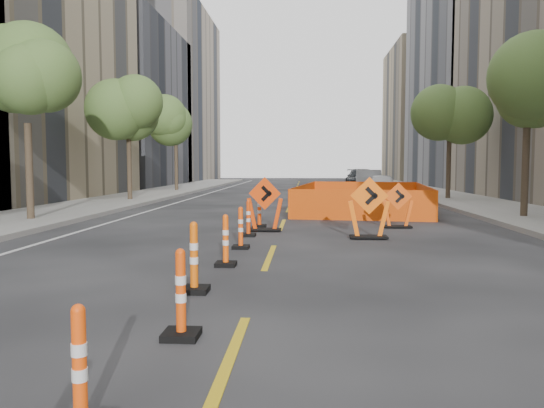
# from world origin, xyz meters

# --- Properties ---
(ground_plane) EXTENTS (140.00, 140.00, 0.00)m
(ground_plane) POSITION_xyz_m (0.00, 0.00, 0.00)
(ground_plane) COLOR black
(sidewalk_left) EXTENTS (4.00, 90.00, 0.15)m
(sidewalk_left) POSITION_xyz_m (-9.00, 12.00, 0.07)
(sidewalk_left) COLOR gray
(sidewalk_left) RESTS_ON ground
(sidewalk_right) EXTENTS (4.00, 90.00, 0.15)m
(sidewalk_right) POSITION_xyz_m (9.00, 12.00, 0.07)
(sidewalk_right) COLOR gray
(sidewalk_right) RESTS_ON ground
(bld_left_d) EXTENTS (12.00, 16.00, 14.00)m
(bld_left_d) POSITION_xyz_m (-17.00, 39.20, 7.00)
(bld_left_d) COLOR #4C4C51
(bld_left_d) RESTS_ON ground
(bld_left_e) EXTENTS (12.00, 20.00, 20.00)m
(bld_left_e) POSITION_xyz_m (-17.00, 55.60, 10.00)
(bld_left_e) COLOR gray
(bld_left_e) RESTS_ON ground
(bld_right_d) EXTENTS (12.00, 18.00, 20.00)m
(bld_right_d) POSITION_xyz_m (17.00, 40.20, 10.00)
(bld_right_d) COLOR gray
(bld_right_d) RESTS_ON ground
(bld_right_e) EXTENTS (12.00, 14.00, 16.00)m
(bld_right_e) POSITION_xyz_m (17.00, 58.60, 8.00)
(bld_right_e) COLOR tan
(bld_right_e) RESTS_ON ground
(tree_l_b) EXTENTS (2.80, 2.80, 5.95)m
(tree_l_b) POSITION_xyz_m (-8.40, 10.00, 4.53)
(tree_l_b) COLOR #382B1E
(tree_l_b) RESTS_ON ground
(tree_l_c) EXTENTS (2.80, 2.80, 5.95)m
(tree_l_c) POSITION_xyz_m (-8.40, 20.00, 4.53)
(tree_l_c) COLOR #382B1E
(tree_l_c) RESTS_ON ground
(tree_l_d) EXTENTS (2.80, 2.80, 5.95)m
(tree_l_d) POSITION_xyz_m (-8.40, 30.00, 4.53)
(tree_l_d) COLOR #382B1E
(tree_l_d) RESTS_ON ground
(tree_r_b) EXTENTS (2.80, 2.80, 5.95)m
(tree_r_b) POSITION_xyz_m (8.40, 12.00, 4.53)
(tree_r_b) COLOR #382B1E
(tree_r_b) RESTS_ON ground
(tree_r_c) EXTENTS (2.80, 2.80, 5.95)m
(tree_r_c) POSITION_xyz_m (8.40, 22.00, 4.53)
(tree_r_c) COLOR #382B1E
(tree_r_c) RESTS_ON ground
(channelizer_1) EXTENTS (0.37, 0.37, 0.95)m
(channelizer_1) POSITION_xyz_m (-0.87, -3.40, 0.47)
(channelizer_1) COLOR #FB490A
(channelizer_1) RESTS_ON ground
(channelizer_2) EXTENTS (0.40, 0.40, 1.02)m
(channelizer_2) POSITION_xyz_m (-0.63, -1.29, 0.51)
(channelizer_2) COLOR #EB4509
(channelizer_2) RESTS_ON ground
(channelizer_3) EXTENTS (0.43, 0.43, 1.09)m
(channelizer_3) POSITION_xyz_m (-0.93, 0.82, 0.54)
(channelizer_3) COLOR #E55A09
(channelizer_3) RESTS_ON ground
(channelizer_4) EXTENTS (0.39, 0.39, 1.00)m
(channelizer_4) POSITION_xyz_m (-0.77, 2.93, 0.50)
(channelizer_4) COLOR #FF560A
(channelizer_4) RESTS_ON ground
(channelizer_5) EXTENTS (0.38, 0.38, 0.97)m
(channelizer_5) POSITION_xyz_m (-0.74, 5.05, 0.49)
(channelizer_5) COLOR #FF4B0A
(channelizer_5) RESTS_ON ground
(channelizer_6) EXTENTS (0.39, 0.39, 0.98)m
(channelizer_6) POSITION_xyz_m (-0.79, 7.16, 0.49)
(channelizer_6) COLOR #E73E09
(channelizer_6) RESTS_ON ground
(channelizer_7) EXTENTS (0.42, 0.42, 1.06)m
(channelizer_7) POSITION_xyz_m (-0.68, 9.27, 0.53)
(channelizer_7) COLOR #DF3E09
(channelizer_7) RESTS_ON ground
(chevron_sign_left) EXTENTS (1.14, 0.80, 1.58)m
(chevron_sign_left) POSITION_xyz_m (-0.43, 8.31, 0.79)
(chevron_sign_left) COLOR #EB3F09
(chevron_sign_left) RESTS_ON ground
(chevron_sign_center) EXTENTS (1.14, 0.75, 1.62)m
(chevron_sign_center) POSITION_xyz_m (2.41, 6.91, 0.81)
(chevron_sign_center) COLOR #FF620A
(chevron_sign_center) RESTS_ON ground
(chevron_sign_right) EXTENTS (0.94, 0.58, 1.39)m
(chevron_sign_right) POSITION_xyz_m (3.58, 9.37, 0.70)
(chevron_sign_right) COLOR #E34A09
(chevron_sign_right) RESTS_ON ground
(safety_fence) EXTENTS (6.07, 9.17, 1.08)m
(safety_fence) POSITION_xyz_m (3.19, 15.68, 0.54)
(safety_fence) COLOR #E7540C
(safety_fence) RESTS_ON ground
(parked_car_near) EXTENTS (2.17, 4.33, 1.42)m
(parked_car_near) POSITION_xyz_m (5.18, 24.07, 0.71)
(parked_car_near) COLOR silver
(parked_car_near) RESTS_ON ground
(parked_car_mid) EXTENTS (2.13, 4.96, 1.59)m
(parked_car_mid) POSITION_xyz_m (4.99, 29.16, 0.80)
(parked_car_mid) COLOR gray
(parked_car_mid) RESTS_ON ground
(parked_car_far) EXTENTS (2.38, 5.59, 1.61)m
(parked_car_far) POSITION_xyz_m (5.10, 34.94, 0.80)
(parked_car_far) COLOR black
(parked_car_far) RESTS_ON ground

